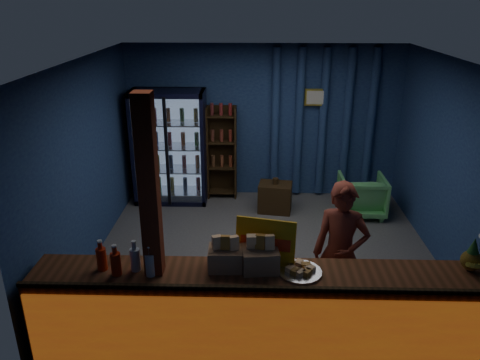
{
  "coord_description": "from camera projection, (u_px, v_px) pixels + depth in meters",
  "views": [
    {
      "loc": [
        -0.17,
        -5.55,
        3.3
      ],
      "look_at": [
        -0.32,
        -0.2,
        1.19
      ],
      "focal_mm": 35.0,
      "sensor_mm": 36.0,
      "label": 1
    }
  ],
  "objects": [
    {
      "name": "side_table",
      "position": [
        275.0,
        197.0,
        7.61
      ],
      "size": [
        0.57,
        0.45,
        0.57
      ],
      "color": "#362411",
      "rests_on": "ground"
    },
    {
      "name": "bottle_shelf",
      "position": [
        222.0,
        153.0,
        8.01
      ],
      "size": [
        0.5,
        0.28,
        1.6
      ],
      "color": "#362411",
      "rests_on": "ground"
    },
    {
      "name": "snack_box_centre",
      "position": [
        260.0,
        258.0,
        4.27
      ],
      "size": [
        0.35,
        0.3,
        0.35
      ],
      "color": "#9D704C",
      "rests_on": "counter"
    },
    {
      "name": "pineapple",
      "position": [
        472.0,
        258.0,
        4.25
      ],
      "size": [
        0.19,
        0.19,
        0.32
      ],
      "color": "olive",
      "rests_on": "counter"
    },
    {
      "name": "support_post",
      "position": [
        153.0,
        238.0,
        4.15
      ],
      "size": [
        0.16,
        0.16,
        2.6
      ],
      "primitive_type": "cube",
      "color": "maroon",
      "rests_on": "ground"
    },
    {
      "name": "framed_picture",
      "position": [
        316.0,
        97.0,
        7.65
      ],
      "size": [
        0.36,
        0.04,
        0.28
      ],
      "color": "yellow",
      "rests_on": "room_walls"
    },
    {
      "name": "curtain_folds",
      "position": [
        323.0,
        124.0,
        7.85
      ],
      "size": [
        1.74,
        0.14,
        2.5
      ],
      "color": "navy",
      "rests_on": "room_walls"
    },
    {
      "name": "room_walls",
      "position": [
        267.0,
        146.0,
        5.79
      ],
      "size": [
        4.6,
        4.6,
        4.6
      ],
      "color": "navy",
      "rests_on": "ground"
    },
    {
      "name": "yellow_sign",
      "position": [
        265.0,
        242.0,
        4.33
      ],
      "size": [
        0.57,
        0.23,
        0.45
      ],
      "color": "orange",
      "rests_on": "counter"
    },
    {
      "name": "pastry_tray",
      "position": [
        300.0,
        271.0,
        4.25
      ],
      "size": [
        0.41,
        0.41,
        0.07
      ],
      "color": "silver",
      "rests_on": "counter"
    },
    {
      "name": "shopkeeper",
      "position": [
        340.0,
        254.0,
        4.89
      ],
      "size": [
        0.65,
        0.51,
        1.57
      ],
      "primitive_type": "imported",
      "rotation": [
        0.0,
        0.0,
        -0.25
      ],
      "color": "maroon",
      "rests_on": "ground"
    },
    {
      "name": "snack_box_left",
      "position": [
        226.0,
        257.0,
        4.29
      ],
      "size": [
        0.32,
        0.26,
        0.33
      ],
      "color": "#9D704C",
      "rests_on": "counter"
    },
    {
      "name": "ground",
      "position": [
        264.0,
        256.0,
        6.37
      ],
      "size": [
        4.6,
        4.6,
        0.0
      ],
      "primitive_type": "plane",
      "color": "#515154",
      "rests_on": "ground"
    },
    {
      "name": "green_chair",
      "position": [
        362.0,
        195.0,
        7.47
      ],
      "size": [
        0.7,
        0.72,
        0.65
      ],
      "primitive_type": "imported",
      "rotation": [
        0.0,
        0.0,
        3.14
      ],
      "color": "#61C26A",
      "rests_on": "ground"
    },
    {
      "name": "soda_bottles",
      "position": [
        126.0,
        261.0,
        4.22
      ],
      "size": [
        0.56,
        0.17,
        0.3
      ],
      "color": "red",
      "rests_on": "counter"
    },
    {
      "name": "beverage_cooler",
      "position": [
        171.0,
        147.0,
        7.85
      ],
      "size": [
        1.2,
        0.62,
        1.9
      ],
      "color": "black",
      "rests_on": "ground"
    },
    {
      "name": "counter",
      "position": [
        269.0,
        317.0,
        4.42
      ],
      "size": [
        4.4,
        0.57,
        0.99
      ],
      "color": "brown",
      "rests_on": "ground"
    }
  ]
}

